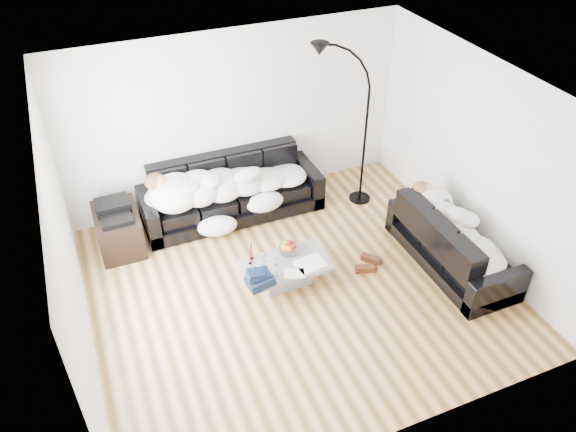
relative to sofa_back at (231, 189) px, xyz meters
name	(u,v)px	position (x,y,z in m)	size (l,w,h in m)	color
ground	(297,286)	(0.27, -1.80, -0.43)	(5.00, 5.00, 0.00)	brown
wall_back	(236,118)	(0.27, 0.45, 0.87)	(5.00, 0.02, 2.60)	silver
wall_left	(68,258)	(-2.23, -1.80, 0.87)	(0.02, 4.50, 2.60)	silver
wall_right	(479,159)	(2.77, -1.80, 0.87)	(0.02, 4.50, 2.60)	silver
ceiling	(300,96)	(0.27, -1.80, 2.17)	(5.00, 5.00, 0.00)	white
sofa_back	(231,189)	(0.00, 0.00, 0.00)	(2.61, 0.90, 0.85)	black
sofa_right	(454,240)	(2.31, -2.17, -0.03)	(1.94, 0.83, 0.78)	black
sleeper_back	(232,179)	(0.00, -0.05, 0.21)	(2.21, 0.76, 0.44)	silver
sleeper_right	(457,226)	(2.31, -2.17, 0.20)	(1.66, 0.70, 0.41)	silver
teal_cushion	(427,196)	(2.25, -1.57, 0.29)	(0.36, 0.30, 0.20)	#0D5C61
coffee_table	(286,273)	(0.16, -1.68, -0.27)	(1.08, 0.63, 0.31)	#939699
fruit_bowl	(288,247)	(0.28, -1.49, -0.04)	(0.24, 0.24, 0.15)	white
wine_glass_a	(264,257)	(-0.07, -1.55, -0.03)	(0.07, 0.07, 0.16)	white
wine_glass_b	(263,265)	(-0.14, -1.69, -0.03)	(0.07, 0.07, 0.16)	white
wine_glass_c	(276,260)	(0.04, -1.66, -0.03)	(0.07, 0.07, 0.16)	white
candle_left	(250,257)	(-0.25, -1.51, -0.01)	(0.04, 0.04, 0.21)	maroon
candle_right	(251,251)	(-0.20, -1.43, 0.01)	(0.05, 0.05, 0.25)	maroon
newspaper_a	(310,263)	(0.45, -1.80, -0.10)	(0.37, 0.28, 0.01)	silver
newspaper_b	(294,273)	(0.19, -1.89, -0.10)	(0.25, 0.18, 0.01)	silver
navy_jacket	(258,273)	(-0.27, -1.88, 0.05)	(0.33, 0.28, 0.17)	black
shoes	(367,264)	(1.27, -1.82, -0.38)	(0.42, 0.31, 0.10)	#472311
av_cabinet	(119,230)	(-1.66, -0.15, -0.14)	(0.57, 0.83, 0.57)	black
stereo	(114,209)	(-1.66, -0.15, 0.21)	(0.44, 0.34, 0.13)	black
floor_lamp	(365,134)	(1.92, -0.39, 0.70)	(0.82, 0.33, 2.25)	black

